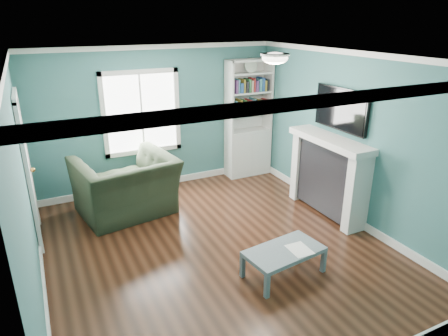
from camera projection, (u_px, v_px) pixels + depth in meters
name	position (u px, v px, depth m)	size (l,w,h in m)	color
floor	(217.00, 247.00, 5.62)	(5.00, 5.00, 0.00)	black
room_walls	(216.00, 140.00, 5.06)	(5.00, 5.00, 5.00)	#356D6E
trim	(216.00, 165.00, 5.18)	(4.50, 5.00, 2.60)	white
window	(142.00, 113.00, 7.07)	(1.40, 0.06, 1.50)	white
bookshelf	(248.00, 130.00, 7.95)	(0.90, 0.35, 2.31)	silver
fireplace	(328.00, 177.00, 6.41)	(0.44, 1.58, 1.30)	black
tv	(341.00, 109.00, 6.08)	(0.06, 1.10, 0.65)	black
door	(28.00, 169.00, 5.50)	(0.12, 0.98, 2.17)	silver
ceiling_fixture	(275.00, 57.00, 5.17)	(0.38, 0.38, 0.15)	white
light_switch	(72.00, 134.00, 6.67)	(0.08, 0.01, 0.12)	white
recliner	(125.00, 177.00, 6.38)	(1.47, 0.96, 1.29)	black
coffee_table	(284.00, 253.00, 4.94)	(1.03, 0.65, 0.35)	#556066
paper_sheet	(300.00, 250.00, 4.92)	(0.25, 0.32, 0.00)	white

